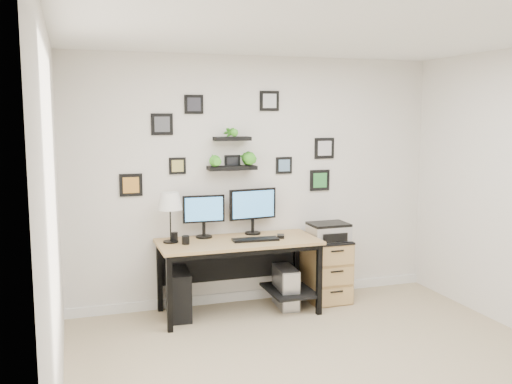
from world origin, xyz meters
name	(u,v)px	position (x,y,z in m)	size (l,w,h in m)	color
room	(257,294)	(0.00, 1.98, 0.05)	(4.00, 4.00, 4.00)	tan
desk	(241,251)	(-0.28, 1.67, 0.63)	(1.60, 0.70, 0.75)	tan
monitor_left	(204,213)	(-0.62, 1.85, 1.01)	(0.43, 0.17, 0.44)	black
monitor_right	(253,207)	(-0.09, 1.87, 1.04)	(0.52, 0.18, 0.48)	black
keyboard	(255,239)	(-0.16, 1.56, 0.76)	(0.46, 0.15, 0.02)	black
mouse	(281,236)	(0.12, 1.60, 0.77)	(0.07, 0.11, 0.03)	black
table_lamp	(170,202)	(-0.97, 1.75, 1.15)	(0.24, 0.24, 0.50)	black
mug	(186,240)	(-0.85, 1.62, 0.79)	(0.07, 0.07, 0.08)	black
pen_cup	(174,237)	(-0.93, 1.80, 0.79)	(0.07, 0.07, 0.09)	black
pc_tower_black	(178,294)	(-0.92, 1.70, 0.24)	(0.21, 0.47, 0.47)	black
pc_tower_grey	(286,287)	(0.20, 1.65, 0.21)	(0.22, 0.44, 0.42)	gray
file_cabinet	(326,270)	(0.70, 1.72, 0.34)	(0.43, 0.53, 0.67)	tan
printer	(329,232)	(0.70, 1.68, 0.76)	(0.41, 0.33, 0.18)	silver
wall_decor	(235,149)	(-0.27, 1.93, 1.64)	(2.32, 0.18, 1.08)	black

